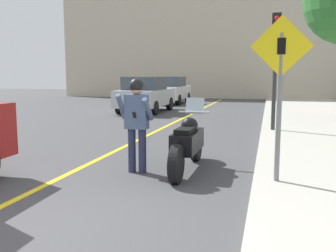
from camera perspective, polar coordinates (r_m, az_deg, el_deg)
The scene contains 9 objects.
ground_plane at distance 4.69m, azimuth -23.90°, elevation -14.73°, with size 80.00×80.00×0.00m, color #424244.
road_center_line at distance 10.08m, azimuth -4.82°, elevation -2.24°, with size 0.12×36.00×0.01m.
building_backdrop at distance 29.60m, azimuth 9.91°, elevation 12.92°, with size 28.00×1.20×9.00m.
motorcycle at distance 6.86m, azimuth 3.01°, elevation -2.63°, with size 0.62×2.35×1.30m.
person_biker at distance 6.66m, azimuth -4.81°, elevation 1.56°, with size 0.59×0.47×1.69m.
crossing_sign at distance 5.87m, azimuth 16.70°, elevation 6.27°, with size 0.91×0.08×2.50m.
traffic_light at distance 11.63m, azimuth 16.09°, elevation 11.19°, with size 0.26×0.30×3.42m.
parked_car_silver at distance 17.99m, azimuth -3.42°, elevation 4.85°, with size 1.88×4.20×1.68m.
parked_car_white at distance 23.51m, azimuth 0.34°, elevation 5.52°, with size 1.88×4.20×1.68m.
Camera 1 is at (2.81, -3.33, 1.74)m, focal length 40.00 mm.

